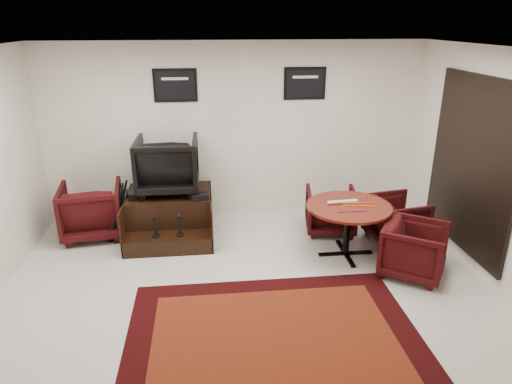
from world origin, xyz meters
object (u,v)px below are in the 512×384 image
shine_chair (167,162)px  meeting_table (348,212)px  shine_podium (170,216)px  table_chair_corner (415,247)px  table_chair_back (331,208)px  armchair_side (92,208)px  table_chair_window (397,217)px

shine_chair → meeting_table: shine_chair is taller
shine_podium → table_chair_corner: (3.16, -1.55, 0.08)m
shine_chair → table_chair_back: (2.44, -0.30, -0.73)m
shine_chair → table_chair_back: bearing=173.6°
armchair_side → meeting_table: armchair_side is taller
armchair_side → meeting_table: size_ratio=0.79×
armchair_side → meeting_table: 3.77m
armchair_side → meeting_table: (3.62, -1.03, 0.21)m
armchair_side → table_chair_back: size_ratio=1.19×
shine_chair → table_chair_corner: shine_chair is taller
shine_podium → table_chair_corner: bearing=-26.1°
table_chair_window → table_chair_corner: (-0.16, -0.95, 0.01)m
table_chair_back → table_chair_corner: (0.72, -1.38, 0.01)m
shine_chair → table_chair_corner: size_ratio=1.20×
shine_podium → armchair_side: armchair_side is taller
table_chair_back → table_chair_window: table_chair_back is taller
meeting_table → table_chair_back: (-0.02, 0.78, -0.28)m
table_chair_back → armchair_side: bearing=4.8°
meeting_table → shine_chair: bearing=156.2°
table_chair_back → table_chair_corner: size_ratio=0.98×
shine_chair → table_chair_corner: bearing=152.6°
armchair_side → shine_podium: bearing=168.6°
armchair_side → table_chair_corner: (4.32, -1.63, -0.06)m
shine_chair → table_chair_window: (3.32, -0.73, -0.74)m
shine_podium → table_chair_back: bearing=-3.9°
shine_chair → table_chair_window: bearing=168.2°
table_chair_back → table_chair_corner: 1.55m
meeting_table → table_chair_back: size_ratio=1.52×
shine_chair → table_chair_back: 2.57m
armchair_side → table_chair_back: 3.61m
table_chair_window → table_chair_corner: bearing=160.6°
shine_podium → table_chair_window: 3.38m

